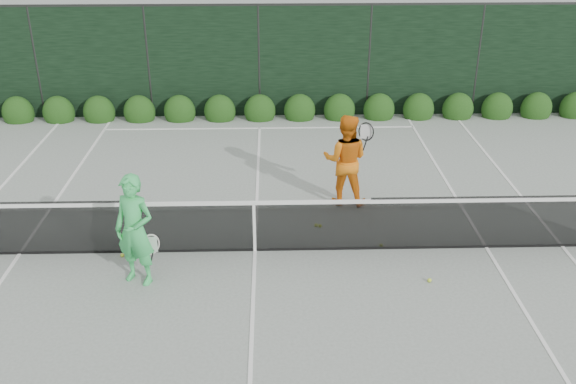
{
  "coord_description": "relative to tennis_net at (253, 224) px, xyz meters",
  "views": [
    {
      "loc": [
        0.32,
        -9.78,
        5.78
      ],
      "look_at": [
        0.59,
        0.3,
        1.0
      ],
      "focal_mm": 40.0,
      "sensor_mm": 36.0,
      "label": 1
    }
  ],
  "objects": [
    {
      "name": "ground",
      "position": [
        0.02,
        0.0,
        -0.53
      ],
      "size": [
        80.0,
        80.0,
        0.0
      ],
      "primitive_type": "plane",
      "color": "gray",
      "rests_on": "ground"
    },
    {
      "name": "tennis_net",
      "position": [
        0.0,
        0.0,
        0.0
      ],
      "size": [
        12.9,
        0.1,
        1.07
      ],
      "color": "#103218",
      "rests_on": "ground"
    },
    {
      "name": "player_woman",
      "position": [
        -1.82,
        -0.89,
        0.4
      ],
      "size": [
        0.8,
        0.67,
        1.86
      ],
      "rotation": [
        0.0,
        0.0,
        -0.39
      ],
      "color": "#3AC862",
      "rests_on": "ground"
    },
    {
      "name": "player_man",
      "position": [
        1.8,
        1.9,
        0.4
      ],
      "size": [
        1.03,
        0.87,
        1.86
      ],
      "rotation": [
        0.0,
        0.0,
        2.94
      ],
      "color": "orange",
      "rests_on": "ground"
    },
    {
      "name": "court_lines",
      "position": [
        0.02,
        0.0,
        -0.53
      ],
      "size": [
        11.03,
        23.83,
        0.01
      ],
      "color": "white",
      "rests_on": "ground"
    },
    {
      "name": "windscreen_fence",
      "position": [
        0.02,
        -2.71,
        0.98
      ],
      "size": [
        32.0,
        21.07,
        3.06
      ],
      "color": "black",
      "rests_on": "ground"
    },
    {
      "name": "hedge_row",
      "position": [
        0.02,
        7.15,
        -0.3
      ],
      "size": [
        31.66,
        0.65,
        0.94
      ],
      "color": "#18360E",
      "rests_on": "ground"
    },
    {
      "name": "tennis_balls",
      "position": [
        1.05,
        0.11,
        -0.5
      ],
      "size": [
        5.22,
        2.0,
        0.07
      ],
      "color": "#C5E132",
      "rests_on": "ground"
    }
  ]
}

